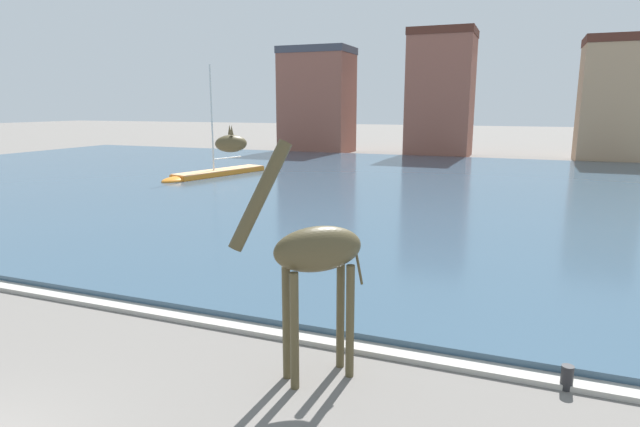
{
  "coord_description": "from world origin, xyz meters",
  "views": [
    {
      "loc": [
        8.07,
        -4.1,
        5.53
      ],
      "look_at": [
        2.2,
        10.93,
        2.2
      ],
      "focal_mm": 29.45,
      "sensor_mm": 36.0,
      "label": 1
    }
  ],
  "objects": [
    {
      "name": "townhouse_wide_warehouse",
      "position": [
        -15.39,
        55.04,
        6.12
      ],
      "size": [
        8.18,
        5.9,
        12.2
      ],
      "color": "#8E5142",
      "rests_on": "ground"
    },
    {
      "name": "mooring_bollard",
      "position": [
        9.17,
        6.53,
        0.25
      ],
      "size": [
        0.24,
        0.24,
        0.5
      ],
      "primitive_type": "cylinder",
      "color": "#232326",
      "rests_on": "ground"
    },
    {
      "name": "giraffe_statue",
      "position": [
        4.3,
        5.09,
        2.65
      ],
      "size": [
        2.42,
        2.39,
        5.19
      ],
      "color": "#4C4228",
      "rests_on": "ground"
    },
    {
      "name": "quay_edge_coping",
      "position": [
        0.0,
        6.68,
        0.06
      ],
      "size": [
        90.9,
        0.5,
        0.12
      ],
      "primitive_type": "cube",
      "color": "#ADA89E",
      "rests_on": "ground"
    },
    {
      "name": "sailboat_orange",
      "position": [
        -14.0,
        29.8,
        0.38
      ],
      "size": [
        4.01,
        9.57,
        8.49
      ],
      "color": "orange",
      "rests_on": "ground"
    },
    {
      "name": "townhouse_narrow_midrow",
      "position": [
        -0.99,
        55.4,
        6.78
      ],
      "size": [
        6.87,
        6.16,
        13.53
      ],
      "color": "#8E5142",
      "rests_on": "ground"
    },
    {
      "name": "townhouse_end_terrace",
      "position": [
        15.76,
        55.17,
        6.05
      ],
      "size": [
        6.25,
        5.79,
        12.07
      ],
      "color": "tan",
      "rests_on": "ground"
    },
    {
      "name": "harbor_water",
      "position": [
        0.0,
        29.58,
        0.14
      ],
      "size": [
        90.9,
        45.3,
        0.28
      ],
      "primitive_type": "cube",
      "color": "#334C60",
      "rests_on": "ground"
    }
  ]
}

